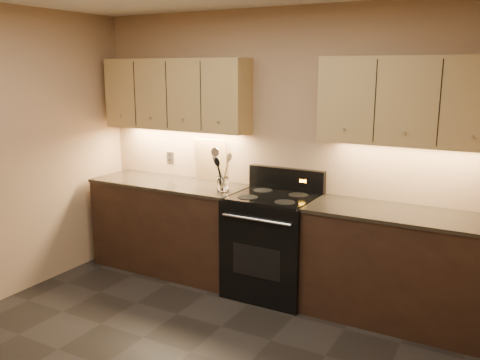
% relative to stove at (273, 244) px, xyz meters
% --- Properties ---
extents(wall_back, '(4.00, 0.04, 2.60)m').
position_rel_stove_xyz_m(wall_back, '(-0.08, 0.32, 0.82)').
color(wall_back, '#99795A').
rests_on(wall_back, ground).
extents(counter_left, '(1.62, 0.62, 0.93)m').
position_rel_stove_xyz_m(counter_left, '(-1.18, 0.02, -0.01)').
color(counter_left, black).
rests_on(counter_left, ground).
extents(counter_right, '(1.46, 0.62, 0.93)m').
position_rel_stove_xyz_m(counter_right, '(1.10, 0.02, -0.01)').
color(counter_right, black).
rests_on(counter_right, ground).
extents(stove, '(0.76, 0.68, 1.14)m').
position_rel_stove_xyz_m(stove, '(0.00, 0.00, 0.00)').
color(stove, black).
rests_on(stove, ground).
extents(upper_cab_left, '(1.60, 0.30, 0.70)m').
position_rel_stove_xyz_m(upper_cab_left, '(-1.18, 0.17, 1.32)').
color(upper_cab_left, tan).
rests_on(upper_cab_left, wall_back).
extents(upper_cab_right, '(1.44, 0.30, 0.70)m').
position_rel_stove_xyz_m(upper_cab_right, '(1.10, 0.17, 1.32)').
color(upper_cab_right, tan).
rests_on(upper_cab_right, wall_back).
extents(outlet_plate, '(0.08, 0.01, 0.12)m').
position_rel_stove_xyz_m(outlet_plate, '(-1.38, 0.31, 0.64)').
color(outlet_plate, '#B2B5BA').
rests_on(outlet_plate, wall_back).
extents(utensil_crock, '(0.13, 0.13, 0.14)m').
position_rel_stove_xyz_m(utensil_crock, '(-0.50, -0.06, 0.51)').
color(utensil_crock, white).
rests_on(utensil_crock, counter_left).
extents(cutting_board, '(0.35, 0.13, 0.43)m').
position_rel_stove_xyz_m(cutting_board, '(-0.84, 0.28, 0.67)').
color(cutting_board, tan).
rests_on(cutting_board, counter_left).
extents(wooden_spoon, '(0.12, 0.12, 0.35)m').
position_rel_stove_xyz_m(wooden_spoon, '(-0.52, -0.05, 0.64)').
color(wooden_spoon, tan).
rests_on(wooden_spoon, utensil_crock).
extents(black_spoon, '(0.09, 0.12, 0.31)m').
position_rel_stove_xyz_m(black_spoon, '(-0.52, -0.03, 0.62)').
color(black_spoon, black).
rests_on(black_spoon, utensil_crock).
extents(steel_spatula, '(0.20, 0.14, 0.35)m').
position_rel_stove_xyz_m(steel_spatula, '(-0.48, -0.04, 0.63)').
color(steel_spatula, silver).
rests_on(steel_spatula, utensil_crock).
extents(steel_skimmer, '(0.21, 0.11, 0.40)m').
position_rel_stove_xyz_m(steel_skimmer, '(-0.47, -0.06, 0.66)').
color(steel_skimmer, silver).
rests_on(steel_skimmer, utensil_crock).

